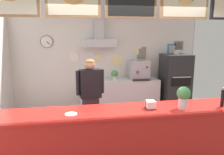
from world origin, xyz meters
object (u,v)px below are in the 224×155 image
at_px(potted_thyme, 115,74).
at_px(pepper_grinder, 223,97).
at_px(pizza_oven, 175,84).
at_px(condiment_plate, 71,114).
at_px(napkin_holder, 151,105).
at_px(shop_worker, 90,96).
at_px(potted_basil, 95,76).
at_px(espresso_machine, 139,70).
at_px(basil_vase, 183,97).

distance_m(potted_thyme, pepper_grinder, 2.86).
bearing_deg(pizza_oven, potted_thyme, 174.52).
distance_m(condiment_plate, napkin_holder, 1.16).
bearing_deg(condiment_plate, shop_worker, 74.45).
distance_m(pizza_oven, pepper_grinder, 2.50).
height_order(potted_basil, potted_thyme, potted_thyme).
bearing_deg(potted_basil, potted_thyme, 1.43).
height_order(potted_thyme, pepper_grinder, pepper_grinder).
distance_m(potted_basil, napkin_holder, 2.57).
relative_size(espresso_machine, potted_thyme, 2.13).
height_order(shop_worker, basil_vase, shop_worker).
relative_size(pizza_oven, basil_vase, 5.06).
bearing_deg(potted_basil, pepper_grinder, -56.54).
xyz_separation_m(espresso_machine, pepper_grinder, (0.56, -2.59, -0.02)).
xyz_separation_m(pizza_oven, napkin_holder, (-1.52, -2.36, 0.27)).
distance_m(espresso_machine, potted_basil, 1.15).
bearing_deg(pizza_oven, pepper_grinder, -99.34).
bearing_deg(shop_worker, pepper_grinder, 136.69).
bearing_deg(condiment_plate, potted_basil, 77.42).
bearing_deg(potted_thyme, espresso_machine, 0.16).
distance_m(potted_basil, basil_vase, 2.80).
distance_m(shop_worker, potted_basil, 1.32).
bearing_deg(shop_worker, potted_basil, -109.24).
bearing_deg(napkin_holder, condiment_plate, -176.99).
relative_size(pepper_grinder, basil_vase, 0.90).
relative_size(potted_basil, condiment_plate, 1.20).
xyz_separation_m(pepper_grinder, condiment_plate, (-2.27, 0.02, -0.14)).
bearing_deg(espresso_machine, pepper_grinder, -77.81).
distance_m(pizza_oven, napkin_holder, 2.81).
bearing_deg(pizza_oven, shop_worker, -153.60).
bearing_deg(shop_worker, napkin_holder, 114.30).
bearing_deg(condiment_plate, pizza_oven, 42.09).
height_order(pepper_grinder, basil_vase, basil_vase).
distance_m(shop_worker, potted_thyme, 1.50).
height_order(condiment_plate, basil_vase, basil_vase).
xyz_separation_m(espresso_machine, condiment_plate, (-1.71, -2.57, -0.16)).
relative_size(potted_thyme, basil_vase, 0.75).
bearing_deg(basil_vase, condiment_plate, 179.13).
relative_size(pizza_oven, condiment_plate, 9.94).
relative_size(pepper_grinder, condiment_plate, 1.77).
bearing_deg(potted_basil, condiment_plate, -102.58).
height_order(espresso_machine, potted_thyme, espresso_machine).
height_order(pizza_oven, condiment_plate, pizza_oven).
bearing_deg(potted_thyme, pizza_oven, -5.48).
height_order(pizza_oven, potted_basil, pizza_oven).
bearing_deg(espresso_machine, condiment_plate, -123.69).
bearing_deg(espresso_machine, basil_vase, -91.86).
xyz_separation_m(pizza_oven, potted_basil, (-2.10, 0.14, 0.25)).
height_order(pizza_oven, pepper_grinder, pizza_oven).
bearing_deg(pepper_grinder, shop_worker, 146.31).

